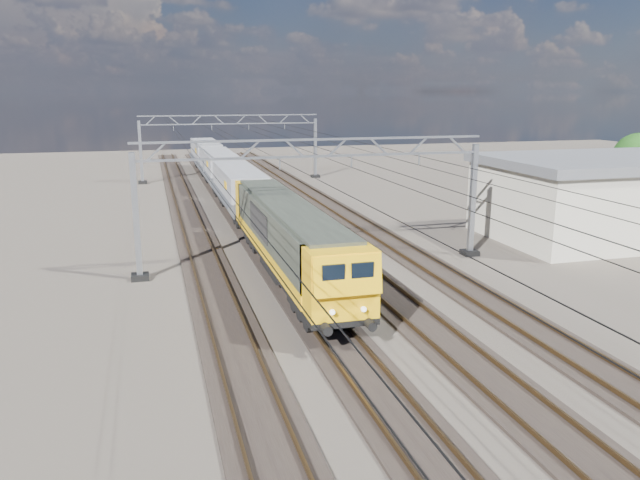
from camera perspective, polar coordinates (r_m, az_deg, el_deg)
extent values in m
plane|color=black|center=(31.23, 1.56, -4.37)|extent=(160.00, 160.00, 0.00)
cube|color=black|center=(30.11, -9.48, -5.12)|extent=(2.60, 140.00, 0.12)
cube|color=brown|center=(30.00, -10.86, -4.92)|extent=(0.08, 140.00, 0.16)
cube|color=brown|center=(30.13, -8.12, -4.73)|extent=(0.08, 140.00, 0.16)
cube|color=black|center=(30.72, -2.02, -4.56)|extent=(2.60, 140.00, 0.12)
cube|color=brown|center=(30.52, -3.34, -4.38)|extent=(0.08, 140.00, 0.16)
cube|color=brown|center=(30.84, -0.72, -4.17)|extent=(0.08, 140.00, 0.16)
cube|color=black|center=(31.83, 5.02, -3.96)|extent=(2.60, 140.00, 0.12)
cube|color=brown|center=(31.55, 3.80, -3.79)|extent=(0.08, 140.00, 0.16)
cube|color=brown|center=(32.03, 6.24, -3.58)|extent=(0.08, 140.00, 0.16)
cube|color=black|center=(33.38, 11.49, -3.35)|extent=(2.60, 140.00, 0.12)
cube|color=brown|center=(33.03, 10.38, -3.19)|extent=(0.08, 140.00, 0.16)
cube|color=brown|center=(33.66, 12.60, -2.98)|extent=(0.08, 140.00, 0.16)
cube|color=#969CA4|center=(33.06, -16.47, 1.99)|extent=(0.30, 0.30, 6.60)
cube|color=#969CA4|center=(37.71, 13.77, 3.51)|extent=(0.30, 0.30, 6.60)
cube|color=black|center=(33.79, -16.12, -3.25)|extent=(0.90, 0.90, 0.30)
cube|color=black|center=(38.36, 13.51, -1.13)|extent=(0.90, 0.90, 0.30)
cube|color=#969CA4|center=(33.68, -0.35, 9.18)|extent=(19.30, 0.18, 0.12)
cube|color=#969CA4|center=(33.76, -0.35, 7.66)|extent=(19.30, 0.18, 0.12)
cube|color=#969CA4|center=(32.59, -14.76, 7.81)|extent=(1.03, 0.10, 0.94)
cube|color=#969CA4|center=(32.70, -10.56, 8.04)|extent=(1.03, 0.10, 0.94)
cube|color=#969CA4|center=(32.98, -6.41, 8.23)|extent=(1.03, 0.10, 0.94)
cube|color=#969CA4|center=(33.43, -2.34, 8.37)|extent=(1.03, 0.10, 0.94)
cube|color=#969CA4|center=(34.04, 1.60, 8.46)|extent=(1.03, 0.10, 0.94)
cube|color=#969CA4|center=(34.80, 5.39, 8.52)|extent=(1.03, 0.10, 0.94)
cube|color=#969CA4|center=(35.71, 9.00, 8.54)|extent=(1.03, 0.10, 0.94)
cube|color=#969CA4|center=(36.74, 12.42, 8.52)|extent=(1.03, 0.10, 0.94)
cube|color=#969CA4|center=(32.77, -10.61, 6.69)|extent=(0.06, 0.06, 0.65)
cube|color=#969CA4|center=(33.34, -3.70, 7.00)|extent=(0.06, 0.06, 0.65)
cube|color=#969CA4|center=(34.36, 2.90, 7.20)|extent=(0.06, 0.06, 0.65)
cube|color=#969CA4|center=(35.80, 9.04, 7.30)|extent=(0.06, 0.06, 0.65)
cube|color=#969CA4|center=(68.74, -16.07, 7.69)|extent=(0.30, 0.30, 6.60)
cube|color=#969CA4|center=(71.10, -0.44, 8.38)|extent=(0.30, 0.30, 6.60)
cube|color=black|center=(69.10, -15.91, 5.10)|extent=(0.90, 0.90, 0.30)
cube|color=black|center=(71.44, -0.43, 5.87)|extent=(0.90, 0.90, 0.30)
cube|color=#969CA4|center=(69.04, -8.23, 11.22)|extent=(19.30, 0.18, 0.12)
cube|color=#969CA4|center=(69.08, -8.21, 10.47)|extent=(19.30, 0.18, 0.12)
cube|color=#969CA4|center=(68.52, -15.25, 10.50)|extent=(1.03, 0.10, 0.94)
cube|color=#969CA4|center=(68.57, -13.23, 10.62)|extent=(1.03, 0.10, 0.94)
cube|color=#969CA4|center=(68.71, -11.22, 10.72)|extent=(1.03, 0.10, 0.94)
cube|color=#969CA4|center=(68.92, -9.22, 10.81)|extent=(1.03, 0.10, 0.94)
cube|color=#969CA4|center=(69.22, -7.23, 10.88)|extent=(1.03, 0.10, 0.94)
cube|color=#969CA4|center=(69.60, -5.26, 10.94)|extent=(1.03, 0.10, 0.94)
cube|color=#969CA4|center=(70.05, -3.31, 10.99)|extent=(1.03, 0.10, 0.94)
cube|color=#969CA4|center=(70.59, -1.39, 11.03)|extent=(1.03, 0.10, 0.94)
cube|color=#969CA4|center=(68.61, -13.25, 9.97)|extent=(0.06, 0.06, 0.65)
cube|color=#969CA4|center=(68.88, -9.88, 10.13)|extent=(0.06, 0.06, 0.65)
cube|color=#969CA4|center=(69.38, -6.54, 10.27)|extent=(0.06, 0.06, 0.65)
cube|color=#969CA4|center=(70.10, -3.25, 10.36)|extent=(0.06, 0.06, 0.65)
cylinder|color=black|center=(36.77, -11.13, 6.87)|extent=(0.03, 140.00, 0.03)
cylinder|color=black|center=(36.72, -11.17, 7.64)|extent=(0.03, 140.00, 0.03)
cylinder|color=black|center=(37.28, -4.95, 7.15)|extent=(0.03, 140.00, 0.03)
cylinder|color=black|center=(37.23, -4.96, 7.92)|extent=(0.03, 140.00, 0.03)
cylinder|color=black|center=(38.19, 1.01, 7.35)|extent=(0.03, 140.00, 0.03)
cylinder|color=black|center=(38.15, 1.02, 8.10)|extent=(0.03, 140.00, 0.03)
cylinder|color=black|center=(39.50, 6.64, 7.46)|extent=(0.03, 140.00, 0.03)
cylinder|color=black|center=(39.45, 6.66, 8.18)|extent=(0.03, 140.00, 0.03)
cube|color=black|center=(26.57, 0.10, -5.89)|extent=(2.20, 3.60, 0.60)
cube|color=black|center=(38.78, -5.00, 0.27)|extent=(2.20, 3.60, 0.60)
cube|color=black|center=(32.50, -2.94, -1.59)|extent=(2.65, 20.00, 0.25)
cube|color=black|center=(32.60, -2.93, -2.24)|extent=(2.20, 4.50, 0.75)
cube|color=#2A2E26|center=(32.16, -2.97, 0.85)|extent=(2.65, 17.00, 2.60)
cube|color=yellow|center=(32.14, -5.29, -1.03)|extent=(0.04, 17.00, 0.60)
cube|color=yellow|center=(32.70, -0.65, -0.72)|extent=(0.04, 17.00, 0.60)
cube|color=black|center=(32.80, -5.67, 1.68)|extent=(0.05, 5.00, 1.40)
cube|color=black|center=(33.34, -1.07, 1.93)|extent=(0.05, 5.00, 1.40)
cube|color=#2A2E26|center=(31.89, -3.00, 3.25)|extent=(2.25, 18.00, 0.15)
cube|color=yellow|center=(23.64, 1.78, -3.78)|extent=(2.65, 1.80, 2.60)
cube|color=yellow|center=(22.63, 2.50, -3.26)|extent=(2.60, 0.46, 1.52)
cube|color=black|center=(22.35, 1.23, -3.19)|extent=(0.85, 0.08, 0.75)
cube|color=black|center=(22.67, 3.90, -2.97)|extent=(0.85, 0.08, 0.75)
cylinder|color=black|center=(22.79, 0.59, -8.18)|extent=(0.36, 0.50, 0.36)
cylinder|color=black|center=(23.28, 4.65, -7.75)|extent=(0.36, 0.50, 0.36)
cylinder|color=white|center=(22.73, 1.13, -6.62)|extent=(0.20, 0.08, 0.20)
cylinder|color=white|center=(23.08, 4.01, -6.34)|extent=(0.20, 0.08, 0.20)
cube|color=yellow|center=(40.93, -5.71, 3.52)|extent=(2.65, 1.80, 2.60)
cube|color=yellow|center=(41.78, -5.95, 4.41)|extent=(2.60, 0.46, 1.52)
cube|color=black|center=(41.77, -6.72, 4.53)|extent=(0.85, 0.08, 0.75)
cube|color=black|center=(41.95, -5.23, 4.60)|extent=(0.85, 0.08, 0.75)
cylinder|color=black|center=(42.23, -7.08, 1.86)|extent=(0.36, 0.50, 0.36)
cylinder|color=black|center=(42.50, -4.81, 1.99)|extent=(0.36, 0.50, 0.36)
cylinder|color=white|center=(42.05, -6.75, 2.65)|extent=(0.20, 0.08, 0.20)
cylinder|color=white|center=(42.24, -5.14, 2.74)|extent=(0.20, 0.08, 0.20)
cube|color=black|center=(45.25, -6.54, 2.09)|extent=(2.20, 2.60, 0.55)
cube|color=black|center=(54.02, -8.02, 3.89)|extent=(2.20, 2.60, 0.55)
cube|color=black|center=(49.56, -7.36, 3.48)|extent=(2.40, 13.00, 0.20)
cube|color=gray|center=(49.30, -7.42, 5.45)|extent=(2.80, 12.00, 1.80)
cube|color=#494D51|center=(49.36, -8.47, 3.96)|extent=(1.48, 12.00, 1.36)
cube|color=#494D51|center=(49.62, -6.28, 4.07)|extent=(1.48, 12.00, 1.36)
cube|color=yellow|center=(46.16, -8.65, 5.00)|extent=(0.04, 1.20, 0.50)
cube|color=black|center=(59.12, -8.68, 4.69)|extent=(2.20, 2.60, 0.55)
cube|color=black|center=(67.98, -9.59, 5.78)|extent=(2.20, 2.60, 0.55)
cube|color=black|center=(63.50, -9.18, 5.59)|extent=(2.40, 13.00, 0.20)
cube|color=gray|center=(63.29, -9.23, 7.14)|extent=(2.80, 12.00, 1.80)
cube|color=#494D51|center=(63.34, -10.05, 5.97)|extent=(1.48, 12.00, 1.36)
cube|color=#494D51|center=(63.54, -8.34, 6.06)|extent=(1.48, 12.00, 1.36)
cube|color=yellow|center=(60.17, -10.28, 6.87)|extent=(0.04, 1.20, 0.50)
cube|color=black|center=(73.12, -10.01, 6.29)|extent=(2.20, 2.60, 0.55)
cube|color=black|center=(82.03, -10.62, 7.02)|extent=(2.20, 2.60, 0.55)
cube|color=black|center=(77.53, -10.35, 6.94)|extent=(2.40, 13.00, 0.20)
cube|color=gray|center=(77.36, -10.40, 8.20)|extent=(2.80, 12.00, 1.80)
cube|color=#494D51|center=(77.40, -11.07, 7.25)|extent=(1.48, 12.00, 1.36)
cube|color=#494D51|center=(77.57, -9.66, 7.32)|extent=(1.48, 12.00, 1.36)
cube|color=yellow|center=(74.26, -11.29, 8.03)|extent=(0.04, 1.20, 0.50)
cube|color=beige|center=(46.67, 26.09, 3.25)|extent=(18.00, 10.00, 4.80)
cube|color=slate|center=(46.33, 26.43, 6.53)|extent=(18.60, 10.60, 0.60)
cylinder|color=#322416|center=(57.98, 26.82, 4.01)|extent=(0.70, 0.70, 3.00)
sphere|color=#13370F|center=(57.67, 27.10, 6.65)|extent=(4.20, 4.20, 4.20)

